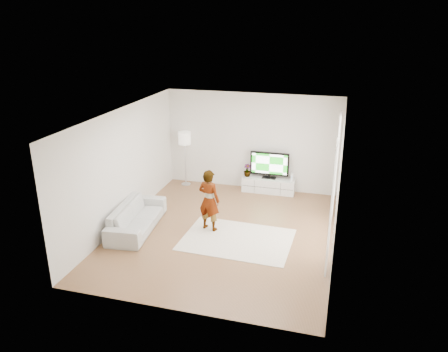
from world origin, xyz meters
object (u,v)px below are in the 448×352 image
(sofa, at_px, (137,217))
(floor_lamp, at_px, (185,140))
(media_console, at_px, (269,185))
(television, at_px, (270,164))
(rug, at_px, (237,240))
(player, at_px, (209,200))

(sofa, height_order, floor_lamp, floor_lamp)
(media_console, distance_m, television, 0.63)
(media_console, xyz_separation_m, television, (0.00, 0.03, 0.63))
(television, bearing_deg, floor_lamp, -177.89)
(rug, distance_m, sofa, 2.45)
(television, xyz_separation_m, rug, (-0.18, -3.05, -0.83))
(media_console, height_order, sofa, sofa)
(media_console, relative_size, floor_lamp, 0.93)
(player, bearing_deg, media_console, -94.71)
(television, distance_m, sofa, 4.13)
(media_console, bearing_deg, television, 90.00)
(media_console, relative_size, sofa, 0.71)
(rug, distance_m, player, 1.12)
(television, bearing_deg, media_console, -90.00)
(sofa, distance_m, floor_lamp, 3.24)
(media_console, xyz_separation_m, floor_lamp, (-2.51, -0.06, 1.16))
(television, relative_size, rug, 0.45)
(rug, xyz_separation_m, floor_lamp, (-2.33, 2.96, 1.36))
(television, xyz_separation_m, floor_lamp, (-2.51, -0.09, 0.53))
(media_console, relative_size, rug, 0.62)
(media_console, height_order, rug, media_console)
(media_console, xyz_separation_m, rug, (-0.18, -3.03, -0.21))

